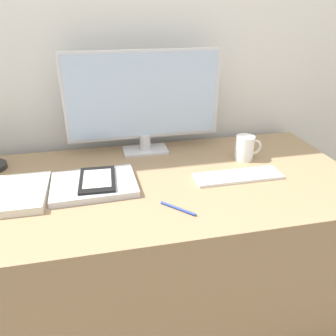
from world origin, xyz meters
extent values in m
plane|color=gray|center=(0.00, 0.00, 0.00)|extent=(10.00, 10.00, 0.00)
cube|color=silver|center=(0.00, 0.58, 1.20)|extent=(3.60, 0.05, 2.40)
cube|color=#997A56|center=(0.00, 0.14, 0.35)|extent=(1.55, 0.74, 0.71)
cube|color=silver|center=(0.00, 0.42, 0.71)|extent=(0.20, 0.11, 0.01)
cylinder|color=silver|center=(0.00, 0.42, 0.75)|extent=(0.05, 0.05, 0.07)
cube|color=silver|center=(0.00, 0.42, 0.96)|extent=(0.66, 0.01, 0.37)
cube|color=#ADC6E5|center=(0.00, 0.41, 0.96)|extent=(0.63, 0.01, 0.34)
cube|color=silver|center=(0.31, 0.09, 0.71)|extent=(0.34, 0.10, 0.01)
cube|color=silver|center=(0.31, 0.09, 0.72)|extent=(0.31, 0.08, 0.00)
cube|color=#BCBCC1|center=(-0.23, 0.13, 0.71)|extent=(0.31, 0.24, 0.01)
cube|color=silver|center=(-0.23, 0.13, 0.72)|extent=(0.31, 0.24, 0.01)
cube|color=black|center=(-0.22, 0.14, 0.73)|extent=(0.13, 0.20, 0.01)
cube|color=silver|center=(-0.22, 0.14, 0.74)|extent=(0.10, 0.14, 0.00)
cube|color=silver|center=(-0.49, 0.12, 0.72)|extent=(0.20, 0.26, 0.03)
cube|color=silver|center=(-0.49, 0.08, 0.74)|extent=(0.11, 0.05, 0.00)
cylinder|color=white|center=(0.40, 0.25, 0.76)|extent=(0.08, 0.08, 0.10)
torus|color=white|center=(0.44, 0.25, 0.76)|extent=(0.07, 0.01, 0.07)
cylinder|color=navy|center=(0.03, -0.07, 0.71)|extent=(0.10, 0.10, 0.01)
camera|label=1|loc=(-0.19, -0.93, 1.30)|focal=35.00mm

